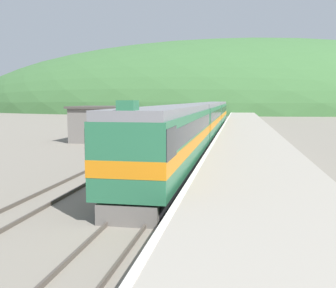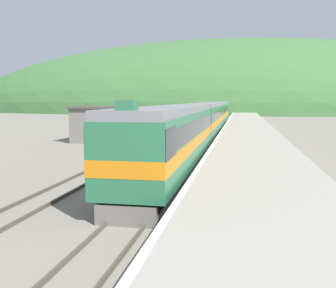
% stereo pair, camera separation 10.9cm
% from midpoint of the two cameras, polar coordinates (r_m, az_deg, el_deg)
% --- Properties ---
extents(track_main, '(1.52, 180.00, 0.16)m').
position_cam_midpoint_polar(track_main, '(66.51, 6.77, 2.54)').
color(track_main, '#4C443D').
rests_on(track_main, ground).
extents(track_siding, '(1.52, 180.00, 0.16)m').
position_cam_midpoint_polar(track_siding, '(66.97, 2.68, 2.60)').
color(track_siding, '#4C443D').
rests_on(track_siding, ground).
extents(platform, '(6.32, 140.00, 1.06)m').
position_cam_midpoint_polar(platform, '(46.43, 11.34, 1.33)').
color(platform, '#9E9689').
rests_on(platform, ground).
extents(distant_hills, '(222.61, 100.18, 55.33)m').
position_cam_midpoint_polar(distant_hills, '(159.62, 8.81, 4.74)').
color(distant_hills, '#3D6B38').
rests_on(distant_hills, ground).
extents(station_shed, '(5.97, 6.24, 3.87)m').
position_cam_midpoint_polar(station_shed, '(43.83, -9.63, 2.94)').
color(station_shed, slate).
rests_on(station_shed, ground).
extents(express_train_lead_car, '(3.00, 20.50, 4.55)m').
position_cam_midpoint_polar(express_train_lead_car, '(23.64, 0.47, 0.92)').
color(express_train_lead_car, black).
rests_on(express_train_lead_car, ground).
extents(carriage_second, '(2.99, 21.67, 4.19)m').
position_cam_midpoint_polar(carriage_second, '(45.62, 5.21, 3.55)').
color(carriage_second, black).
rests_on(carriage_second, ground).
extents(carriage_third, '(2.99, 21.67, 4.19)m').
position_cam_midpoint_polar(carriage_third, '(68.09, 6.88, 4.48)').
color(carriage_third, black).
rests_on(carriage_third, ground).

